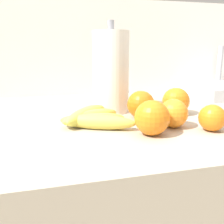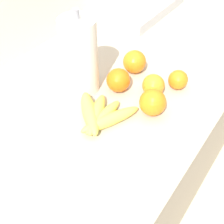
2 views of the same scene
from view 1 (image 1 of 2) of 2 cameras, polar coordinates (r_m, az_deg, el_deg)
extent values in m
cube|color=silver|center=(1.29, 6.12, -6.51)|extent=(1.96, 0.06, 1.30)
ellipsoid|color=#D8C44C|center=(0.64, -3.28, -2.20)|extent=(0.19, 0.11, 0.04)
ellipsoid|color=#E3D54C|center=(0.67, -4.01, -1.77)|extent=(0.17, 0.04, 0.03)
ellipsoid|color=#DFC64C|center=(0.69, -4.63, -1.13)|extent=(0.17, 0.11, 0.04)
ellipsoid|color=#D8D34C|center=(0.70, -5.65, -0.60)|extent=(0.15, 0.17, 0.04)
sphere|color=orange|center=(0.67, 13.50, -0.29)|extent=(0.07, 0.07, 0.07)
sphere|color=orange|center=(0.60, 8.88, -1.27)|extent=(0.08, 0.08, 0.08)
sphere|color=orange|center=(0.75, 6.44, 1.65)|extent=(0.08, 0.08, 0.08)
sphere|color=orange|center=(0.80, 14.01, 2.34)|extent=(0.08, 0.08, 0.08)
sphere|color=orange|center=(0.67, 21.39, -1.22)|extent=(0.07, 0.07, 0.07)
cylinder|color=white|center=(0.81, -0.24, 8.82)|extent=(0.11, 0.11, 0.25)
cylinder|color=gray|center=(0.81, -0.24, 9.88)|extent=(0.02, 0.02, 0.28)
cylinder|color=#B2B2B7|center=(1.34, 22.82, 9.95)|extent=(0.02, 0.02, 0.16)
camera|label=2|loc=(0.61, -80.43, 48.54)|focal=45.10mm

